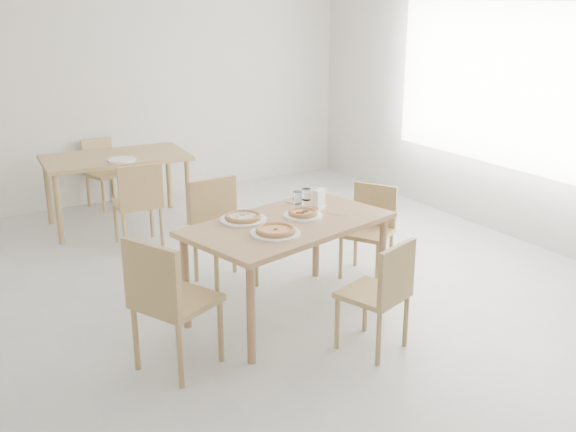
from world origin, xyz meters
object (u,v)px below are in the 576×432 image
plate_margherita (276,233)px  second_table (116,164)px  main_table (288,232)px  chair_west (167,296)px  tumbler_a (306,194)px  chair_east (370,224)px  chair_back_n (103,168)px  pizza_margherita (276,230)px  chair_back_s (139,199)px  chair_south (382,289)px  chair_north (220,224)px  pizza_pepperoni (303,213)px  plate_empty (122,160)px  plate_pepperoni (303,216)px  plate_mushroom (243,220)px  pizza_mushroom (243,217)px  napkin_holder (319,198)px  tumbler_b (297,198)px

plate_margherita → second_table: size_ratio=0.23×
main_table → plate_margherita: bearing=-151.4°
chair_west → tumbler_a: 1.69m
main_table → chair_east: bearing=4.3°
chair_west → chair_back_n: 3.93m
pizza_margherita → chair_back_n: (-0.15, 3.74, -0.33)m
chair_back_s → plate_margherita: bearing=101.3°
chair_back_s → chair_back_n: chair_back_s is taller
chair_east → pizza_margherita: size_ratio=2.64×
chair_south → chair_north: (-0.41, 1.66, 0.05)m
chair_south → pizza_pepperoni: (-0.09, 0.86, 0.32)m
plate_empty → chair_east: bearing=-56.3°
plate_pepperoni → tumbler_a: tumbler_a is taller
chair_east → plate_mushroom: bearing=-115.1°
chair_east → chair_west: bearing=-104.1°
chair_south → second_table: 3.68m
plate_margherita → chair_back_s: size_ratio=0.41×
chair_north → pizza_mushroom: bearing=-102.5°
chair_west → pizza_mushroom: bearing=-82.7°
chair_east → tumbler_a: size_ratio=8.31×
pizza_mushroom → pizza_margherita: bearing=-81.8°
main_table → chair_west: chair_west is taller
plate_margherita → chair_back_n: 3.75m
plate_empty → pizza_pepperoni: bearing=-76.4°
napkin_holder → chair_back_n: 3.46m
chair_east → napkin_holder: bearing=-108.9°
second_table → tumbler_b: bearing=-68.7°
tumbler_a → pizza_mushroom: bearing=-162.7°
chair_west → tumbler_b: size_ratio=9.26×
tumbler_b → chair_back_s: bearing=115.8°
pizza_margherita → second_table: (-0.22, 2.98, -0.12)m
chair_south → napkin_holder: napkin_holder is taller
second_table → chair_south: bearing=-74.8°
main_table → chair_west: 1.14m
pizza_pepperoni → plate_empty: size_ratio=1.00×
tumbler_b → chair_east: bearing=-2.1°
chair_west → plate_empty: chair_west is taller
tumbler_b → second_table: (-0.74, 2.43, -0.13)m
chair_west → pizza_margherita: (0.87, 0.13, 0.25)m
plate_margherita → pizza_pepperoni: 0.45m
napkin_holder → plate_empty: bearing=81.9°
pizza_pepperoni → plate_empty: pizza_pepperoni is taller
tumbler_a → second_table: (-0.86, 2.38, -0.13)m
chair_east → chair_back_s: chair_back_s is taller
chair_east → plate_empty: chair_east is taller
chair_east → plate_margherita: (-1.25, -0.52, 0.30)m
plate_empty → pizza_mushroom: bearing=-85.8°
plate_mushroom → napkin_holder: napkin_holder is taller
chair_north → main_table: bearing=-81.7°
plate_mushroom → tumbler_a: size_ratio=3.69×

